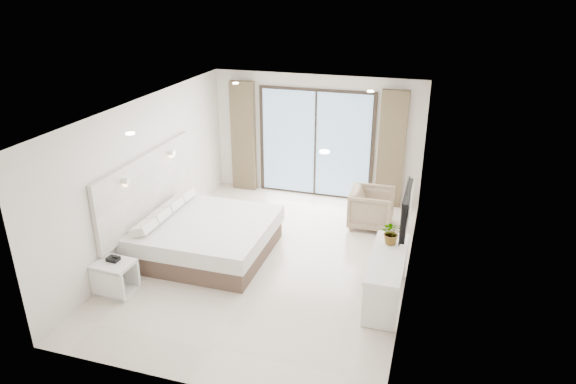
% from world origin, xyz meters
% --- Properties ---
extents(ground, '(6.20, 6.20, 0.00)m').
position_xyz_m(ground, '(0.00, 0.00, 0.00)').
color(ground, beige).
rests_on(ground, ground).
extents(room_shell, '(4.62, 6.22, 2.72)m').
position_xyz_m(room_shell, '(-0.20, 0.73, 1.58)').
color(room_shell, silver).
rests_on(room_shell, ground).
extents(bed, '(2.23, 2.13, 0.76)m').
position_xyz_m(bed, '(-1.19, -0.10, 0.33)').
color(bed, brown).
rests_on(bed, ground).
extents(nightstand, '(0.60, 0.50, 0.52)m').
position_xyz_m(nightstand, '(-2.00, -1.64, 0.26)').
color(nightstand, white).
rests_on(nightstand, ground).
extents(phone, '(0.19, 0.15, 0.06)m').
position_xyz_m(phone, '(-2.03, -1.59, 0.56)').
color(phone, black).
rests_on(phone, nightstand).
extents(console_desk, '(0.51, 1.62, 0.77)m').
position_xyz_m(console_desk, '(2.04, -0.64, 0.56)').
color(console_desk, white).
rests_on(console_desk, ground).
extents(plant, '(0.45, 0.47, 0.30)m').
position_xyz_m(plant, '(2.04, -0.23, 0.92)').
color(plant, '#33662D').
rests_on(plant, console_desk).
extents(armchair, '(0.78, 0.83, 0.84)m').
position_xyz_m(armchair, '(1.46, 1.85, 0.42)').
color(armchair, '#988A63').
rests_on(armchair, ground).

